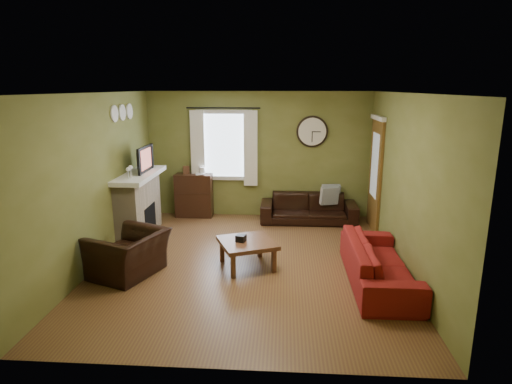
# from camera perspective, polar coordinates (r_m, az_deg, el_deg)

# --- Properties ---
(floor) EXTENTS (4.60, 5.20, 0.00)m
(floor) POSITION_cam_1_polar(r_m,az_deg,el_deg) (6.79, -1.08, -9.44)
(floor) COLOR brown
(floor) RESTS_ON ground
(ceiling) EXTENTS (4.60, 5.20, 0.00)m
(ceiling) POSITION_cam_1_polar(r_m,az_deg,el_deg) (6.23, -1.19, 13.08)
(ceiling) COLOR white
(ceiling) RESTS_ON ground
(wall_left) EXTENTS (0.00, 5.20, 2.60)m
(wall_left) POSITION_cam_1_polar(r_m,az_deg,el_deg) (6.97, -20.35, 1.53)
(wall_left) COLOR olive
(wall_left) RESTS_ON ground
(wall_right) EXTENTS (0.00, 5.20, 2.60)m
(wall_right) POSITION_cam_1_polar(r_m,az_deg,el_deg) (6.60, 19.19, 0.97)
(wall_right) COLOR olive
(wall_right) RESTS_ON ground
(wall_back) EXTENTS (4.60, 0.00, 2.60)m
(wall_back) POSITION_cam_1_polar(r_m,az_deg,el_deg) (8.93, 0.30, 4.94)
(wall_back) COLOR olive
(wall_back) RESTS_ON ground
(wall_front) EXTENTS (4.60, 0.00, 2.60)m
(wall_front) POSITION_cam_1_polar(r_m,az_deg,el_deg) (3.90, -4.43, -6.95)
(wall_front) COLOR olive
(wall_front) RESTS_ON ground
(fireplace) EXTENTS (0.40, 1.40, 1.10)m
(fireplace) POSITION_cam_1_polar(r_m,az_deg,el_deg) (8.10, -15.36, -1.92)
(fireplace) COLOR tan
(fireplace) RESTS_ON floor
(firebox) EXTENTS (0.04, 0.60, 0.55)m
(firebox) POSITION_cam_1_polar(r_m,az_deg,el_deg) (8.11, -13.98, -3.65)
(firebox) COLOR black
(firebox) RESTS_ON fireplace
(mantel) EXTENTS (0.58, 1.60, 0.08)m
(mantel) POSITION_cam_1_polar(r_m,az_deg,el_deg) (7.96, -15.42, 2.17)
(mantel) COLOR white
(mantel) RESTS_ON fireplace
(tv) EXTENTS (0.08, 0.60, 0.35)m
(tv) POSITION_cam_1_polar(r_m,az_deg,el_deg) (8.05, -15.04, 3.88)
(tv) COLOR black
(tv) RESTS_ON mantel
(tv_screen) EXTENTS (0.02, 0.62, 0.36)m
(tv_screen) POSITION_cam_1_polar(r_m,az_deg,el_deg) (8.02, -14.52, 4.27)
(tv_screen) COLOR #994C3F
(tv_screen) RESTS_ON mantel
(medallion_left) EXTENTS (0.28, 0.28, 0.03)m
(medallion_left) POSITION_cam_1_polar(r_m,az_deg,el_deg) (7.57, -18.36, 9.88)
(medallion_left) COLOR white
(medallion_left) RESTS_ON wall_left
(medallion_mid) EXTENTS (0.28, 0.28, 0.03)m
(medallion_mid) POSITION_cam_1_polar(r_m,az_deg,el_deg) (7.89, -17.41, 10.08)
(medallion_mid) COLOR white
(medallion_mid) RESTS_ON wall_left
(medallion_right) EXTENTS (0.28, 0.28, 0.03)m
(medallion_right) POSITION_cam_1_polar(r_m,az_deg,el_deg) (8.22, -16.53, 10.27)
(medallion_right) COLOR white
(medallion_right) RESTS_ON wall_left
(window_pane) EXTENTS (1.00, 0.02, 1.30)m
(window_pane) POSITION_cam_1_polar(r_m,az_deg,el_deg) (8.95, -4.21, 6.22)
(window_pane) COLOR silver
(window_pane) RESTS_ON wall_back
(curtain_rod) EXTENTS (0.03, 0.03, 1.50)m
(curtain_rod) POSITION_cam_1_polar(r_m,az_deg,el_deg) (8.79, -4.39, 11.12)
(curtain_rod) COLOR black
(curtain_rod) RESTS_ON wall_back
(curtain_left) EXTENTS (0.28, 0.04, 1.55)m
(curtain_left) POSITION_cam_1_polar(r_m,az_deg,el_deg) (8.96, -7.80, 5.81)
(curtain_left) COLOR white
(curtain_left) RESTS_ON wall_back
(curtain_right) EXTENTS (0.28, 0.04, 1.55)m
(curtain_right) POSITION_cam_1_polar(r_m,az_deg,el_deg) (8.80, -0.73, 5.80)
(curtain_right) COLOR white
(curtain_right) RESTS_ON wall_back
(wall_clock) EXTENTS (0.64, 0.06, 0.64)m
(wall_clock) POSITION_cam_1_polar(r_m,az_deg,el_deg) (8.82, 7.50, 7.99)
(wall_clock) COLOR white
(wall_clock) RESTS_ON wall_back
(door) EXTENTS (0.05, 0.90, 2.10)m
(door) POSITION_cam_1_polar(r_m,az_deg,el_deg) (8.40, 15.63, 2.13)
(door) COLOR brown
(door) RESTS_ON floor
(bookshelf) EXTENTS (0.77, 0.33, 0.91)m
(bookshelf) POSITION_cam_1_polar(r_m,az_deg,el_deg) (9.11, -8.26, -0.45)
(bookshelf) COLOR black
(bookshelf) RESTS_ON floor
(book) EXTENTS (0.22, 0.27, 0.02)m
(book) POSITION_cam_1_polar(r_m,az_deg,el_deg) (8.96, -8.05, 2.63)
(book) COLOR #563420
(book) RESTS_ON bookshelf
(sofa_brown) EXTENTS (1.93, 0.76, 0.56)m
(sofa_brown) POSITION_cam_1_polar(r_m,az_deg,el_deg) (8.76, 7.01, -2.16)
(sofa_brown) COLOR black
(sofa_brown) RESTS_ON floor
(pillow_left) EXTENTS (0.38, 0.21, 0.36)m
(pillow_left) POSITION_cam_1_polar(r_m,az_deg,el_deg) (8.74, 9.76, -0.48)
(pillow_left) COLOR gray
(pillow_left) RESTS_ON sofa_brown
(pillow_right) EXTENTS (0.39, 0.16, 0.37)m
(pillow_right) POSITION_cam_1_polar(r_m,az_deg,el_deg) (8.92, 9.93, -0.19)
(pillow_right) COLOR gray
(pillow_right) RESTS_ON sofa_brown
(sofa_red) EXTENTS (0.80, 2.05, 0.60)m
(sofa_red) POSITION_cam_1_polar(r_m,az_deg,el_deg) (6.28, 16.04, -9.05)
(sofa_red) COLOR maroon
(sofa_red) RESTS_ON floor
(armchair) EXTENTS (1.17, 1.24, 0.65)m
(armchair) POSITION_cam_1_polar(r_m,az_deg,el_deg) (6.54, -16.61, -7.89)
(armchair) COLOR black
(armchair) RESTS_ON floor
(coffee_table) EXTENTS (1.03, 1.03, 0.42)m
(coffee_table) POSITION_cam_1_polar(r_m,az_deg,el_deg) (6.58, -1.18, -8.24)
(coffee_table) COLOR #563420
(coffee_table) RESTS_ON floor
(tissue_box) EXTENTS (0.17, 0.17, 0.10)m
(tissue_box) POSITION_cam_1_polar(r_m,az_deg,el_deg) (6.49, -2.01, -6.75)
(tissue_box) COLOR black
(tissue_box) RESTS_ON coffee_table
(wine_glass_a) EXTENTS (0.07, 0.07, 0.20)m
(wine_glass_a) POSITION_cam_1_polar(r_m,az_deg,el_deg) (7.43, -16.68, 2.39)
(wine_glass_a) COLOR white
(wine_glass_a) RESTS_ON mantel
(wine_glass_b) EXTENTS (0.07, 0.07, 0.21)m
(wine_glass_b) POSITION_cam_1_polar(r_m,az_deg,el_deg) (7.54, -16.36, 2.62)
(wine_glass_b) COLOR white
(wine_glass_b) RESTS_ON mantel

